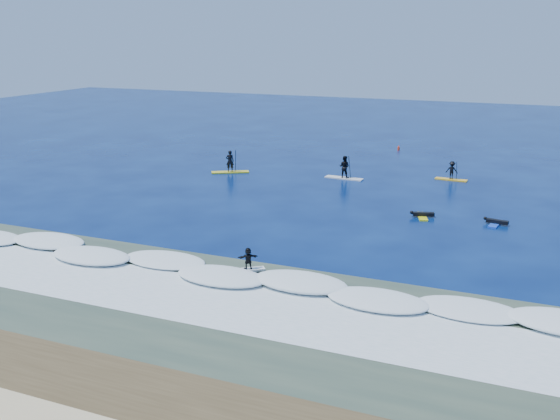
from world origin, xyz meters
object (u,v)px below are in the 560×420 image
at_px(sup_paddler_left, 230,165).
at_px(sup_paddler_center, 344,169).
at_px(sup_paddler_right, 452,172).
at_px(marker_buoy, 399,148).
at_px(prone_paddler_near, 422,215).
at_px(wave_surfer, 248,260).
at_px(prone_paddler_far, 496,222).

relative_size(sup_paddler_left, sup_paddler_center, 0.99).
relative_size(sup_paddler_right, marker_buoy, 4.66).
bearing_deg(sup_paddler_center, prone_paddler_near, -43.83).
height_order(sup_paddler_right, prone_paddler_near, sup_paddler_right).
bearing_deg(marker_buoy, prone_paddler_near, -74.33).
distance_m(prone_paddler_near, wave_surfer, 15.21).
relative_size(wave_surfer, marker_buoy, 2.86).
distance_m(sup_paddler_left, marker_buoy, 20.12).
relative_size(sup_paddler_center, wave_surfer, 2.01).
xyz_separation_m(sup_paddler_left, prone_paddler_far, (23.03, -7.33, -0.58)).
bearing_deg(prone_paddler_far, wave_surfer, 150.51).
bearing_deg(wave_surfer, sup_paddler_left, 82.40).
height_order(sup_paddler_right, wave_surfer, sup_paddler_right).
relative_size(sup_paddler_left, prone_paddler_near, 1.55).
xyz_separation_m(prone_paddler_near, wave_surfer, (-6.52, -13.73, 0.58)).
distance_m(sup_paddler_left, sup_paddler_right, 19.15).
bearing_deg(prone_paddler_near, sup_paddler_left, 50.23).
bearing_deg(wave_surfer, sup_paddler_right, 38.47).
relative_size(sup_paddler_left, marker_buoy, 5.69).
relative_size(sup_paddler_left, prone_paddler_far, 1.59).
bearing_deg(sup_paddler_left, sup_paddler_right, -16.13).
distance_m(sup_paddler_right, prone_paddler_near, 12.00).
relative_size(prone_paddler_near, marker_buoy, 3.68).
bearing_deg(sup_paddler_right, prone_paddler_far, -65.62).
xyz_separation_m(sup_paddler_center, prone_paddler_near, (8.22, -9.03, -0.71)).
relative_size(sup_paddler_right, prone_paddler_far, 1.31).
xyz_separation_m(sup_paddler_left, marker_buoy, (11.59, 16.44, -0.47)).
bearing_deg(sup_paddler_right, sup_paddler_left, -162.46).
relative_size(sup_paddler_center, prone_paddler_far, 1.61).
relative_size(prone_paddler_near, wave_surfer, 1.28).
relative_size(sup_paddler_right, wave_surfer, 1.63).
xyz_separation_m(sup_paddler_center, prone_paddler_far, (12.96, -8.89, -0.72)).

